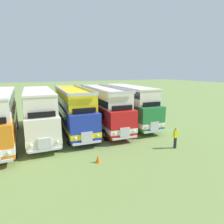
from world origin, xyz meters
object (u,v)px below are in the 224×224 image
(bus_eighth_in_row, at_px, (130,104))
(cone_mid_row, at_px, (98,159))
(bus_fifth_in_row, at_px, (39,112))
(bus_sixth_in_row, at_px, (73,109))
(bus_seventh_in_row, at_px, (103,106))
(marshal_person, at_px, (175,138))

(bus_eighth_in_row, height_order, cone_mid_row, bus_eighth_in_row)
(bus_fifth_in_row, height_order, bus_sixth_in_row, bus_sixth_in_row)
(bus_seventh_in_row, distance_m, bus_eighth_in_row, 3.32)
(bus_seventh_in_row, height_order, marshal_person, bus_seventh_in_row)
(bus_fifth_in_row, xyz_separation_m, cone_mid_row, (3.07, -7.34, -2.19))
(bus_fifth_in_row, distance_m, marshal_person, 12.40)
(marshal_person, bearing_deg, cone_mid_row, 178.23)
(bus_seventh_in_row, distance_m, marshal_person, 8.73)
(bus_seventh_in_row, bearing_deg, cone_mid_row, -114.45)
(marshal_person, bearing_deg, bus_sixth_in_row, 128.43)
(bus_eighth_in_row, relative_size, marshal_person, 5.87)
(bus_fifth_in_row, relative_size, cone_mid_row, 18.24)
(cone_mid_row, height_order, marshal_person, marshal_person)
(bus_sixth_in_row, relative_size, cone_mid_row, 19.81)
(bus_fifth_in_row, distance_m, cone_mid_row, 8.25)
(bus_sixth_in_row, distance_m, cone_mid_row, 8.13)
(marshal_person, bearing_deg, bus_seventh_in_row, 110.97)
(bus_fifth_in_row, relative_size, bus_eighth_in_row, 0.99)
(bus_eighth_in_row, distance_m, cone_mid_row, 10.58)
(bus_seventh_in_row, relative_size, bus_eighth_in_row, 1.11)
(bus_seventh_in_row, relative_size, marshal_person, 6.53)
(bus_fifth_in_row, relative_size, bus_seventh_in_row, 0.89)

